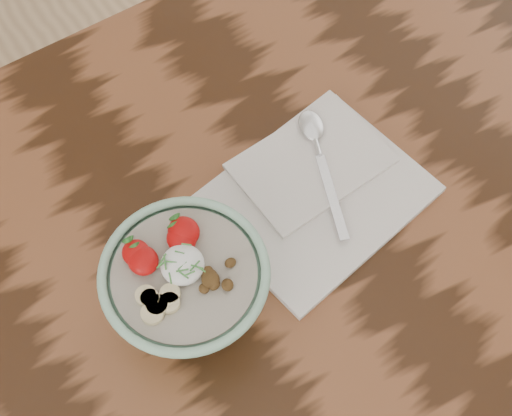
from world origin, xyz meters
The scene contains 4 objects.
table centered at (0.00, 0.00, 65.70)cm, with size 160.00×90.00×75.00cm.
breakfast_bowl centered at (-0.43, 0.67, 81.11)cm, with size 17.94×17.94×11.81cm.
napkin centered at (20.21, 5.22, 75.65)cm, with size 28.17×24.16×1.55cm.
spoon centered at (23.76, 10.09, 76.97)cm, with size 8.86×18.43×0.99cm.
Camera 1 is at (-9.80, -27.40, 152.62)cm, focal length 50.00 mm.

